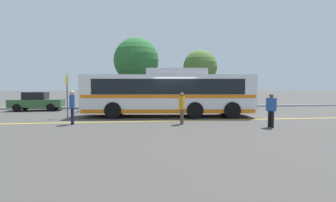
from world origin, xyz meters
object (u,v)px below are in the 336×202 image
Objects in this scene: parked_car_1 at (120,101)px; tree_1 at (136,60)px; parked_car_0 at (37,101)px; tree_0 at (200,67)px; pedestrian_2 at (72,105)px; transit_bus at (168,93)px; pedestrian_1 at (271,108)px; bus_stop_sign at (67,91)px; pedestrian_0 at (182,106)px.

parked_car_1 is 0.66× the size of tree_1.
parked_car_0 is 16.25m from tree_0.
parked_car_1 is 0.76× the size of tree_0.
transit_bus is at bearing -66.83° from pedestrian_2.
pedestrian_1 is (7.43, -10.57, 0.15)m from parked_car_1.
pedestrian_2 is at bearing -155.18° from bus_stop_sign.
parked_car_0 is 2.45× the size of pedestrian_0.
pedestrian_1 is at bearing 91.38° from pedestrian_0.
tree_1 is at bearing -167.13° from tree_0.
pedestrian_2 is 0.29× the size of tree_0.
tree_0 is (14.91, 5.55, 3.33)m from parked_car_0.
pedestrian_2 is at bearing 167.11° from parked_car_1.
tree_1 reaches higher than parked_car_1.
pedestrian_2 is at bearing -74.01° from pedestrian_0.
pedestrian_1 is (3.96, -1.59, -0.01)m from pedestrian_0.
transit_bus is 2.82× the size of parked_car_0.
bus_stop_sign is (-2.94, -5.44, 0.90)m from parked_car_1.
tree_1 is at bearing -17.26° from bus_stop_sign.
parked_car_0 is (-9.86, 5.52, -0.79)m from transit_bus.
parked_car_1 is at bearing -109.02° from tree_1.
tree_1 reaches higher than pedestrian_0.
parked_car_0 is 0.89× the size of parked_car_1.
bus_stop_sign is (-10.37, 5.13, 0.75)m from pedestrian_1.
parked_car_1 is (-3.28, 5.37, -0.77)m from transit_bus.
bus_stop_sign is at bearing 152.62° from parked_car_1.
pedestrian_0 is 5.56m from pedestrian_2.
transit_bus is 3.67m from pedestrian_0.
pedestrian_0 is at bearing -108.29° from tree_0.
tree_1 is at bearing -147.83° from pedestrian_0.
bus_stop_sign is (3.64, -5.59, 0.92)m from parked_car_0.
parked_car_0 is at bearing -108.93° from pedestrian_0.
parked_car_1 is at bearing 38.68° from transit_bus.
transit_bus reaches higher than pedestrian_2.
bus_stop_sign reaches higher than parked_car_1.
tree_1 is at bearing -21.04° from pedestrian_2.
pedestrian_2 is (-5.52, 0.71, 0.07)m from pedestrian_0.
parked_car_1 is 8.52m from pedestrian_2.
parked_car_0 is at bearing 68.03° from transit_bus.
pedestrian_0 is at bearing -134.27° from pedestrian_1.
transit_bus is at bearing -114.48° from tree_0.
pedestrian_1 is 16.28m from tree_1.
transit_bus is 6.48× the size of pedestrian_2.
transit_bus is 12.43m from tree_0.
pedestrian_0 is 0.61× the size of bus_stop_sign.
tree_1 reaches higher than tree_0.
transit_bus reaches higher than bus_stop_sign.
parked_car_1 reaches higher than parked_car_0.
bus_stop_sign is at bearing 31.64° from parked_car_0.
tree_1 is at bearing 18.30° from transit_bus.
parked_car_1 is 6.25m from bus_stop_sign.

